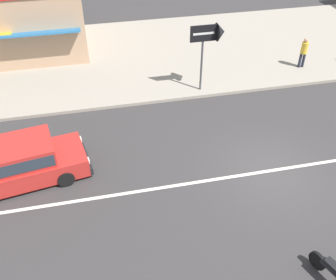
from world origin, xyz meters
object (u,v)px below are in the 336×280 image
object	(u,v)px
arrow_signboard	(216,35)
shopfront_mid_block	(39,9)
minivan_red_4	(14,162)
pedestrian_far_end	(304,51)

from	to	relation	value
arrow_signboard	shopfront_mid_block	bearing A→B (deg)	140.04
minivan_red_4	shopfront_mid_block	size ratio (longest dim) A/B	0.78
shopfront_mid_block	arrow_signboard	bearing A→B (deg)	-39.96
minivan_red_4	pedestrian_far_end	xyz separation A→B (m)	(13.96, 5.60, 0.23)
arrow_signboard	pedestrian_far_end	size ratio (longest dim) A/B	2.04
pedestrian_far_end	shopfront_mid_block	world-z (taller)	shopfront_mid_block
minivan_red_4	arrow_signboard	xyz separation A→B (m)	(8.70, 4.49, 2.03)
shopfront_mid_block	pedestrian_far_end	bearing A→B (deg)	-22.83
pedestrian_far_end	minivan_red_4	bearing A→B (deg)	-158.12
pedestrian_far_end	shopfront_mid_block	xyz separation A→B (m)	(-13.25, 5.58, 1.27)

